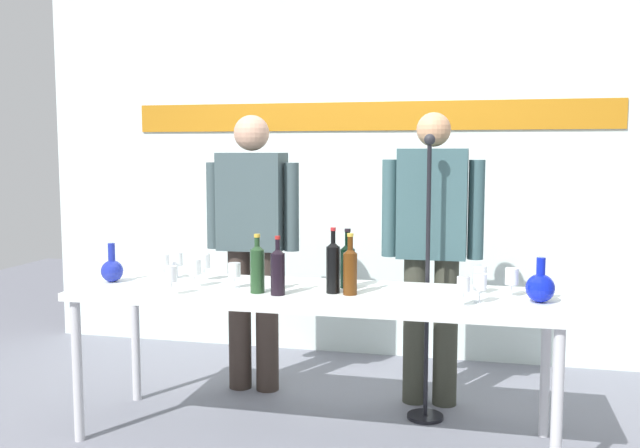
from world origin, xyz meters
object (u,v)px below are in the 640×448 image
(wine_glass_left_5, at_px, (164,262))
(display_table, at_px, (313,302))
(decanter_blue_right, at_px, (540,287))
(wine_glass_right_3, at_px, (512,277))
(decanter_blue_left, at_px, (112,270))
(wine_bottle_3, at_px, (350,269))
(wine_bottle_2, at_px, (347,264))
(presenter_right, at_px, (432,241))
(wine_glass_left_3, at_px, (171,275))
(wine_bottle_1, at_px, (278,270))
(wine_glass_left_0, at_px, (234,270))
(microphone_stand, at_px, (427,325))
(wine_glass_left_4, at_px, (195,268))
(wine_glass_right_0, at_px, (480,283))
(wine_glass_left_1, at_px, (204,261))
(presenter_left, at_px, (253,235))
(wine_bottle_4, at_px, (333,266))
(wine_bottle_0, at_px, (257,267))
(wine_glass_right_1, at_px, (480,274))
(wine_glass_right_2, at_px, (463,285))
(wine_glass_left_2, at_px, (177,260))

(wine_glass_left_5, bearing_deg, display_table, -6.89)
(decanter_blue_right, relative_size, wine_glass_right_3, 1.52)
(decanter_blue_left, height_order, wine_bottle_3, wine_bottle_3)
(wine_bottle_3, height_order, wine_glass_left_5, wine_bottle_3)
(wine_bottle_2, xyz_separation_m, wine_glass_left_5, (-1.02, -0.02, -0.02))
(presenter_right, height_order, wine_glass_left_3, presenter_right)
(wine_bottle_1, bearing_deg, presenter_right, 48.76)
(wine_glass_left_0, xyz_separation_m, microphone_stand, (0.95, 0.42, -0.34))
(wine_bottle_3, distance_m, wine_glass_left_4, 0.82)
(wine_glass_left_3, distance_m, wine_glass_right_0, 1.48)
(wine_bottle_3, xyz_separation_m, wine_glass_right_0, (0.62, -0.05, -0.03))
(presenter_right, relative_size, wine_glass_left_5, 11.83)
(decanter_blue_left, relative_size, wine_glass_right_3, 1.52)
(wine_glass_left_1, bearing_deg, wine_bottle_1, -28.93)
(decanter_blue_left, bearing_deg, wine_glass_right_3, 2.83)
(presenter_left, relative_size, wine_glass_left_0, 12.96)
(wine_glass_left_5, height_order, wine_glass_right_0, wine_glass_left_5)
(display_table, distance_m, presenter_right, 0.88)
(presenter_right, xyz_separation_m, wine_bottle_4, (-0.43, -0.67, -0.05))
(presenter_left, xyz_separation_m, wine_bottle_3, (0.74, -0.70, -0.07))
(display_table, bearing_deg, decanter_blue_right, -0.72)
(presenter_right, relative_size, wine_glass_right_3, 12.15)
(wine_bottle_0, relative_size, wine_bottle_3, 0.97)
(wine_glass_right_3, height_order, microphone_stand, microphone_stand)
(decanter_blue_right, distance_m, wine_glass_left_5, 1.96)
(presenter_right, xyz_separation_m, wine_glass_right_3, (0.43, -0.56, -0.09))
(wine_glass_left_1, bearing_deg, wine_glass_left_5, -169.07)
(wine_glass_right_0, relative_size, wine_glass_right_3, 0.99)
(wine_bottle_1, xyz_separation_m, microphone_stand, (0.68, 0.54, -0.37))
(wine_glass_left_3, distance_m, wine_glass_right_1, 1.52)
(presenter_left, xyz_separation_m, wine_glass_right_0, (1.36, -0.74, -0.10))
(presenter_right, bearing_deg, decanter_blue_left, -158.12)
(wine_bottle_1, relative_size, wine_bottle_4, 0.89)
(presenter_right, distance_m, wine_bottle_4, 0.80)
(wine_bottle_1, bearing_deg, wine_bottle_4, 23.14)
(wine_glass_right_2, bearing_deg, wine_glass_left_0, 172.21)
(presenter_left, height_order, presenter_right, presenter_right)
(decanter_blue_right, bearing_deg, wine_glass_left_0, -179.91)
(display_table, height_order, wine_glass_right_2, wine_glass_right_2)
(decanter_blue_right, xyz_separation_m, wine_bottle_4, (-0.98, -0.01, 0.06))
(wine_bottle_2, bearing_deg, wine_bottle_3, -74.59)
(wine_glass_left_1, height_order, wine_glass_left_2, wine_glass_left_1)
(presenter_left, bearing_deg, wine_glass_right_3, -20.39)
(wine_bottle_3, bearing_deg, wine_bottle_4, 166.25)
(decanter_blue_right, height_order, wine_glass_left_3, decanter_blue_right)
(display_table, distance_m, wine_glass_left_2, 0.87)
(wine_glass_right_2, bearing_deg, presenter_right, 103.95)
(microphone_stand, bearing_deg, wine_bottle_4, -135.16)
(wine_glass_left_2, xyz_separation_m, wine_glass_right_1, (1.65, -0.08, -0.00))
(decanter_blue_left, relative_size, wine_glass_left_3, 1.48)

